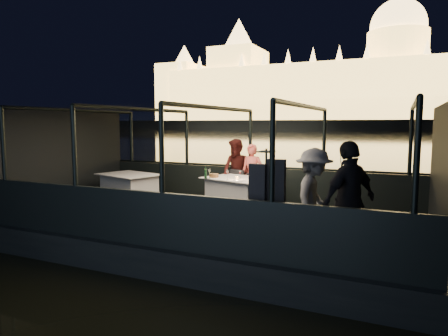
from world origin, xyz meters
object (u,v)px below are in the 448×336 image
at_px(passenger_stripe, 313,195).
at_px(passenger_dark, 349,203).
at_px(person_woman_coral, 252,175).
at_px(dining_table_central, 237,194).
at_px(chair_port_right, 252,189).
at_px(coat_stand, 266,197).
at_px(chair_port_left, 234,188).
at_px(dining_table_aft, 129,189).
at_px(wine_bottle, 206,172).
at_px(person_man_maroon, 236,174).

distance_m(passenger_stripe, passenger_dark, 0.76).
bearing_deg(passenger_dark, person_woman_coral, -106.43).
bearing_deg(person_woman_coral, dining_table_central, -97.48).
distance_m(chair_port_right, coat_stand, 3.46).
relative_size(dining_table_central, chair_port_left, 1.68).
height_order(dining_table_aft, wine_bottle, wine_bottle).
relative_size(coat_stand, wine_bottle, 6.00).
height_order(passenger_stripe, wine_bottle, passenger_stripe).
bearing_deg(dining_table_aft, person_man_maroon, 24.62).
xyz_separation_m(person_woman_coral, person_man_maroon, (-0.41, -0.00, 0.00)).
bearing_deg(coat_stand, chair_port_right, 113.38).
relative_size(person_man_maroon, passenger_dark, 0.92).
height_order(dining_table_aft, chair_port_left, chair_port_left).
xyz_separation_m(chair_port_left, passenger_stripe, (2.38, -2.39, 0.40)).
bearing_deg(wine_bottle, chair_port_left, 69.33).
bearing_deg(dining_table_central, wine_bottle, -145.01).
bearing_deg(coat_stand, dining_table_central, 119.86).
bearing_deg(wine_bottle, chair_port_right, 47.82).
relative_size(dining_table_aft, person_woman_coral, 0.95).
height_order(passenger_dark, wine_bottle, passenger_dark).
bearing_deg(chair_port_right, passenger_stripe, -68.81).
distance_m(chair_port_left, passenger_stripe, 3.40).
bearing_deg(person_woman_coral, dining_table_aft, -159.53).
bearing_deg(passenger_dark, chair_port_left, -100.24).
relative_size(person_woman_coral, wine_bottle, 5.57).
bearing_deg(passenger_dark, person_man_maroon, -102.33).
bearing_deg(dining_table_central, passenger_dark, -41.48).
height_order(dining_table_central, passenger_dark, passenger_dark).
height_order(coat_stand, passenger_stripe, coat_stand).
bearing_deg(passenger_stripe, chair_port_right, 39.37).
bearing_deg(person_man_maroon, coat_stand, -38.58).
xyz_separation_m(chair_port_left, passenger_dark, (2.98, -2.85, 0.40)).
xyz_separation_m(coat_stand, passenger_dark, (1.16, 0.30, -0.05)).
distance_m(dining_table_central, person_man_maroon, 0.87).
height_order(dining_table_aft, chair_port_right, chair_port_right).
height_order(dining_table_aft, coat_stand, coat_stand).
bearing_deg(chair_port_left, dining_table_central, -44.04).
xyz_separation_m(chair_port_right, coat_stand, (1.36, -3.15, 0.45)).
relative_size(coat_stand, person_woman_coral, 1.08).
bearing_deg(coat_stand, person_man_maroon, 118.73).
distance_m(chair_port_left, person_woman_coral, 0.54).
height_order(dining_table_aft, passenger_dark, passenger_dark).
bearing_deg(chair_port_right, dining_table_central, -130.26).
relative_size(passenger_dark, wine_bottle, 6.49).
distance_m(chair_port_right, passenger_dark, 3.83).
distance_m(chair_port_left, chair_port_right, 0.46).
distance_m(dining_table_aft, person_woman_coral, 3.04).
bearing_deg(dining_table_central, chair_port_left, 121.13).
relative_size(dining_table_central, person_woman_coral, 0.96).
relative_size(person_man_maroon, passenger_stripe, 1.01).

